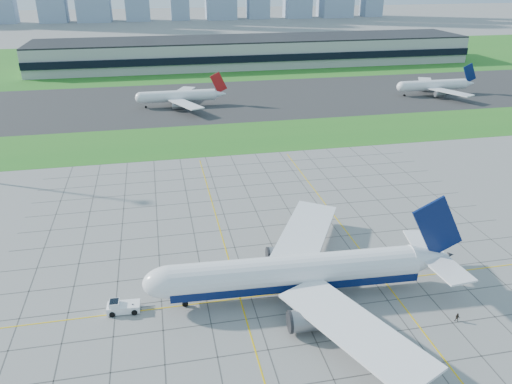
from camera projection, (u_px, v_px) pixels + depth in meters
ground at (290, 286)px, 93.97m from camera, size 1400.00×1400.00×0.00m
grass_median at (223, 138)px, 174.25m from camera, size 700.00×35.00×0.04m
asphalt_taxiway at (205, 101)px, 223.31m from camera, size 700.00×75.00×0.04m
grass_far at (186, 60)px, 321.43m from camera, size 700.00×145.00×0.04m
apron_markings at (278, 255)px, 103.94m from camera, size 120.00×130.00×0.03m
terminal at (255, 51)px, 303.13m from camera, size 260.00×43.00×15.80m
airliner at (297, 273)px, 89.05m from camera, size 58.16×58.84×18.30m
pushback_tug at (122, 307)px, 86.53m from camera, size 8.26×3.12×2.28m
crew_near at (133, 308)px, 86.55m from camera, size 0.64×0.72×1.66m
crew_far at (457, 318)px, 84.13m from camera, size 1.01×0.97×1.63m
distant_jet_1 at (180, 96)px, 212.58m from camera, size 36.82×42.66×14.08m
distant_jet_2 at (435, 85)px, 231.97m from camera, size 37.39×42.66×14.08m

